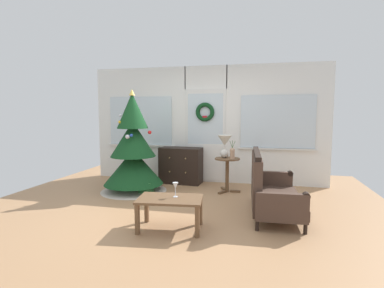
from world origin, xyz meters
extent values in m
plane|color=#AD7F56|center=(0.00, 0.00, 0.00)|extent=(6.76, 6.76, 0.00)
cube|color=white|center=(-1.52, 2.09, 1.27)|extent=(2.15, 0.08, 2.55)
cube|color=white|center=(1.52, 2.09, 1.27)|extent=(2.15, 0.08, 2.55)
cube|color=white|center=(0.00, 2.09, 2.30)|extent=(0.94, 0.08, 0.50)
cube|color=silver|center=(0.00, 2.05, 1.02)|extent=(0.90, 0.05, 2.05)
cube|color=white|center=(0.00, 2.03, 0.45)|extent=(0.78, 0.02, 0.80)
cube|color=silver|center=(0.00, 2.03, 1.40)|extent=(0.78, 0.01, 1.10)
cube|color=silver|center=(-1.52, 2.03, 1.35)|extent=(1.50, 0.01, 1.10)
cube|color=silver|center=(1.52, 2.03, 1.35)|extent=(1.50, 0.01, 1.10)
cube|color=silver|center=(-1.52, 2.02, 0.78)|extent=(1.59, 0.06, 0.03)
cube|color=silver|center=(1.52, 2.02, 0.78)|extent=(1.59, 0.06, 0.03)
torus|color=#123B1B|center=(0.00, 1.99, 1.55)|extent=(0.41, 0.09, 0.41)
cube|color=red|center=(0.00, 1.97, 1.42)|extent=(0.10, 0.02, 0.10)
cylinder|color=#4C331E|center=(-1.22, 0.93, 0.11)|extent=(0.10, 0.10, 0.23)
cone|color=beige|center=(-1.22, 0.93, 0.05)|extent=(1.29, 1.29, 0.10)
cone|color=#14421E|center=(-1.22, 0.93, 0.48)|extent=(1.15, 1.15, 0.68)
cone|color=#14421E|center=(-1.22, 0.93, 1.03)|extent=(0.88, 0.88, 0.68)
cone|color=#14421E|center=(-1.22, 0.93, 1.58)|extent=(0.60, 0.60, 0.68)
cone|color=#E0BC4C|center=(-1.22, 0.93, 1.92)|extent=(0.12, 0.12, 0.12)
sphere|color=red|center=(-1.47, 1.02, 1.33)|extent=(0.08, 0.08, 0.08)
sphere|color=gold|center=(-1.37, 1.07, 1.47)|extent=(0.06, 0.06, 0.06)
sphere|color=silver|center=(-1.18, 0.61, 1.10)|extent=(0.08, 0.08, 0.08)
sphere|color=#264CB2|center=(-1.12, 0.65, 1.12)|extent=(0.06, 0.06, 0.06)
sphere|color=red|center=(-0.89, 0.98, 1.16)|extent=(0.07, 0.07, 0.07)
sphere|color=gold|center=(-1.40, 0.75, 1.36)|extent=(0.05, 0.05, 0.05)
sphere|color=silver|center=(-1.45, 0.87, 1.48)|extent=(0.05, 0.05, 0.05)
cube|color=black|center=(-0.49, 1.79, 0.39)|extent=(0.93, 0.48, 0.78)
sphere|color=tan|center=(-0.69, 1.58, 0.58)|extent=(0.03, 0.03, 0.03)
sphere|color=tan|center=(-0.33, 1.56, 0.58)|extent=(0.03, 0.03, 0.03)
sphere|color=tan|center=(-0.69, 1.58, 0.28)|extent=(0.03, 0.03, 0.03)
sphere|color=tan|center=(-0.33, 1.56, 0.28)|extent=(0.03, 0.03, 0.03)
cylinder|color=black|center=(1.78, -0.52, 0.07)|extent=(0.05, 0.05, 0.14)
cylinder|color=black|center=(1.72, 0.86, 0.07)|extent=(0.05, 0.05, 0.14)
cylinder|color=black|center=(1.18, -0.55, 0.07)|extent=(0.05, 0.05, 0.14)
cylinder|color=black|center=(1.12, 0.83, 0.07)|extent=(0.05, 0.05, 0.14)
cube|color=#473328|center=(1.45, 0.15, 0.21)|extent=(0.78, 1.35, 0.14)
cube|color=#473328|center=(1.15, 0.14, 0.59)|extent=(0.18, 1.32, 0.62)
cube|color=black|center=(1.15, 0.14, 0.93)|extent=(0.14, 1.30, 0.06)
cube|color=#473328|center=(1.48, -0.55, 0.33)|extent=(0.67, 0.12, 0.38)
cylinder|color=black|center=(1.77, -0.54, 0.50)|extent=(0.09, 0.09, 0.09)
cube|color=#473328|center=(1.42, 0.86, 0.33)|extent=(0.67, 0.12, 0.38)
cylinder|color=black|center=(1.71, 0.87, 0.50)|extent=(0.09, 0.09, 0.09)
cylinder|color=brown|center=(0.58, 1.28, 0.65)|extent=(0.48, 0.48, 0.02)
cylinder|color=brown|center=(0.58, 1.28, 0.32)|extent=(0.07, 0.07, 0.64)
cube|color=brown|center=(0.74, 1.28, 0.02)|extent=(0.20, 0.05, 0.04)
cube|color=brown|center=(0.50, 1.42, 0.02)|extent=(0.14, 0.20, 0.04)
cube|color=brown|center=(0.50, 1.14, 0.02)|extent=(0.14, 0.20, 0.04)
sphere|color=silver|center=(0.52, 1.32, 0.74)|extent=(0.16, 0.16, 0.16)
cylinder|color=silver|center=(0.52, 1.32, 0.87)|extent=(0.02, 0.02, 0.06)
cone|color=silver|center=(0.52, 1.32, 1.00)|extent=(0.28, 0.28, 0.20)
cylinder|color=tan|center=(0.68, 1.22, 0.74)|extent=(0.09, 0.09, 0.16)
sphere|color=tan|center=(0.68, 1.22, 0.82)|extent=(0.10, 0.10, 0.10)
cylinder|color=#4C7042|center=(0.66, 1.22, 0.92)|extent=(0.07, 0.01, 0.17)
cylinder|color=#4C7042|center=(0.68, 1.22, 0.92)|extent=(0.01, 0.01, 0.18)
cylinder|color=#4C7042|center=(0.70, 1.22, 0.92)|extent=(0.07, 0.01, 0.17)
cube|color=brown|center=(0.06, -0.76, 0.41)|extent=(0.89, 0.61, 0.03)
cube|color=brown|center=(-0.29, -1.02, 0.20)|extent=(0.05, 0.05, 0.39)
cube|color=brown|center=(0.47, -0.94, 0.20)|extent=(0.05, 0.05, 0.39)
cube|color=brown|center=(-0.34, -0.59, 0.20)|extent=(0.05, 0.05, 0.39)
cube|color=brown|center=(0.42, -0.50, 0.20)|extent=(0.05, 0.05, 0.39)
cylinder|color=silver|center=(0.12, -0.70, 0.43)|extent=(0.06, 0.06, 0.01)
cylinder|color=silver|center=(0.12, -0.70, 0.48)|extent=(0.01, 0.01, 0.10)
cone|color=silver|center=(0.12, -0.70, 0.57)|extent=(0.08, 0.08, 0.09)
cube|color=#266633|center=(-0.89, 0.75, 0.12)|extent=(0.23, 0.21, 0.23)
camera|label=1|loc=(1.21, -4.39, 1.54)|focal=27.80mm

